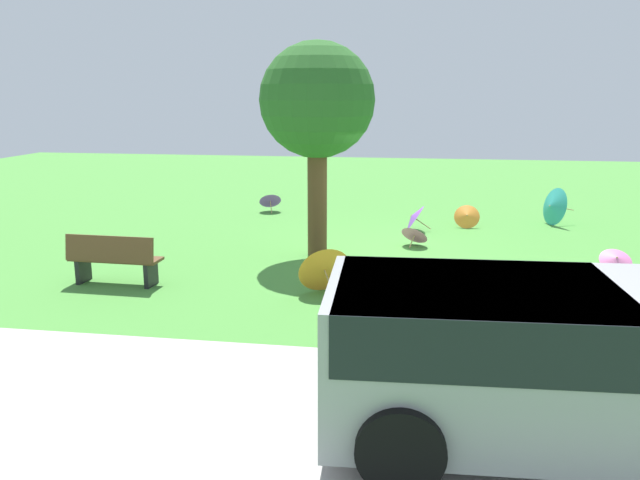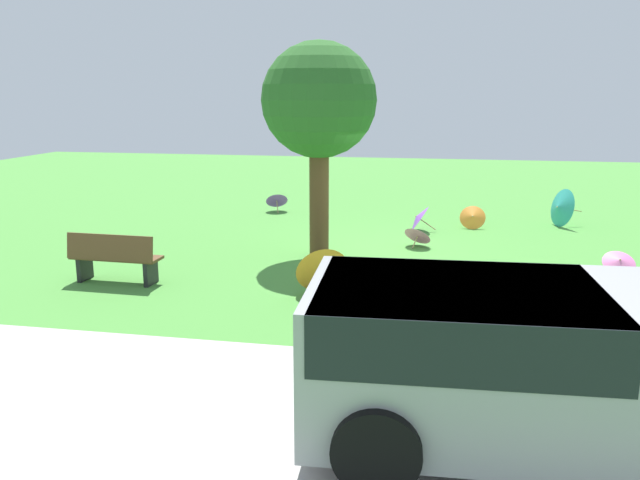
{
  "view_description": "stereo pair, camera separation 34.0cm",
  "coord_description": "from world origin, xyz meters",
  "px_view_note": "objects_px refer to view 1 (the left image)",
  "views": [
    {
      "loc": [
        -1.27,
        12.97,
        3.26
      ],
      "look_at": [
        0.55,
        1.64,
        0.6
      ],
      "focal_mm": 35.7,
      "sensor_mm": 36.0,
      "label": 1
    },
    {
      "loc": [
        -1.61,
        12.91,
        3.26
      ],
      "look_at": [
        0.55,
        1.64,
        0.6
      ],
      "focal_mm": 35.7,
      "sensor_mm": 36.0,
      "label": 2
    }
  ],
  "objects_px": {
    "parasol_teal_0": "(552,206)",
    "parasol_orange_1": "(323,267)",
    "shade_tree": "(317,103)",
    "parasol_purple_1": "(270,199)",
    "parasol_pink_1": "(415,234)",
    "van_dark": "(557,352)",
    "parasol_pink_0": "(616,259)",
    "parasol_orange_0": "(467,216)",
    "park_bench": "(114,259)",
    "parasol_purple_0": "(413,217)"
  },
  "relations": [
    {
      "from": "parasol_pink_0",
      "to": "parasol_purple_1",
      "type": "height_order",
      "value": "parasol_purple_1"
    },
    {
      "from": "parasol_purple_1",
      "to": "van_dark",
      "type": "bearing_deg",
      "value": 115.73
    },
    {
      "from": "parasol_orange_0",
      "to": "parasol_purple_1",
      "type": "height_order",
      "value": "parasol_purple_1"
    },
    {
      "from": "shade_tree",
      "to": "parasol_pink_0",
      "type": "xyz_separation_m",
      "value": [
        -5.6,
        0.77,
        -2.73
      ]
    },
    {
      "from": "parasol_orange_1",
      "to": "parasol_purple_1",
      "type": "height_order",
      "value": "parasol_orange_1"
    },
    {
      "from": "van_dark",
      "to": "parasol_orange_0",
      "type": "relative_size",
      "value": 7.3
    },
    {
      "from": "shade_tree",
      "to": "parasol_orange_0",
      "type": "distance_m",
      "value": 5.35
    },
    {
      "from": "parasol_teal_0",
      "to": "parasol_orange_0",
      "type": "bearing_deg",
      "value": 16.99
    },
    {
      "from": "park_bench",
      "to": "parasol_teal_0",
      "type": "bearing_deg",
      "value": -142.2
    },
    {
      "from": "shade_tree",
      "to": "parasol_orange_1",
      "type": "distance_m",
      "value": 3.67
    },
    {
      "from": "parasol_orange_0",
      "to": "parasol_orange_1",
      "type": "height_order",
      "value": "parasol_orange_1"
    },
    {
      "from": "parasol_teal_0",
      "to": "parasol_purple_1",
      "type": "xyz_separation_m",
      "value": [
        7.45,
        -0.71,
        -0.13
      ]
    },
    {
      "from": "parasol_pink_1",
      "to": "parasol_teal_0",
      "type": "bearing_deg",
      "value": -139.99
    },
    {
      "from": "parasol_orange_1",
      "to": "parasol_pink_0",
      "type": "bearing_deg",
      "value": -161.26
    },
    {
      "from": "shade_tree",
      "to": "parasol_purple_0",
      "type": "distance_m",
      "value": 4.27
    },
    {
      "from": "parasol_purple_0",
      "to": "parasol_teal_0",
      "type": "relative_size",
      "value": 0.74
    },
    {
      "from": "van_dark",
      "to": "parasol_teal_0",
      "type": "distance_m",
      "value": 10.85
    },
    {
      "from": "parasol_purple_0",
      "to": "parasol_orange_1",
      "type": "xyz_separation_m",
      "value": [
        1.4,
        5.16,
        0.09
      ]
    },
    {
      "from": "parasol_orange_0",
      "to": "parasol_purple_0",
      "type": "xyz_separation_m",
      "value": [
        1.31,
        0.59,
        0.05
      ]
    },
    {
      "from": "parasol_purple_0",
      "to": "parasol_purple_1",
      "type": "relative_size",
      "value": 0.99
    },
    {
      "from": "van_dark",
      "to": "parasol_orange_1",
      "type": "height_order",
      "value": "van_dark"
    },
    {
      "from": "van_dark",
      "to": "parasol_purple_0",
      "type": "relative_size",
      "value": 6.27
    },
    {
      "from": "parasol_teal_0",
      "to": "parasol_orange_1",
      "type": "bearing_deg",
      "value": 52.95
    },
    {
      "from": "park_bench",
      "to": "parasol_purple_0",
      "type": "bearing_deg",
      "value": -133.38
    },
    {
      "from": "shade_tree",
      "to": "parasol_pink_1",
      "type": "height_order",
      "value": "shade_tree"
    },
    {
      "from": "van_dark",
      "to": "parasol_purple_1",
      "type": "distance_m",
      "value": 12.64
    },
    {
      "from": "parasol_pink_1",
      "to": "parasol_purple_1",
      "type": "distance_m",
      "value": 5.4
    },
    {
      "from": "park_bench",
      "to": "shade_tree",
      "type": "relative_size",
      "value": 0.38
    },
    {
      "from": "van_dark",
      "to": "parasol_purple_1",
      "type": "xyz_separation_m",
      "value": [
        5.48,
        -11.37,
        -0.56
      ]
    },
    {
      "from": "van_dark",
      "to": "park_bench",
      "type": "relative_size",
      "value": 2.91
    },
    {
      "from": "van_dark",
      "to": "parasol_pink_1",
      "type": "relative_size",
      "value": 6.3
    },
    {
      "from": "park_bench",
      "to": "parasol_pink_1",
      "type": "bearing_deg",
      "value": -143.74
    },
    {
      "from": "shade_tree",
      "to": "parasol_purple_1",
      "type": "distance_m",
      "value": 5.76
    },
    {
      "from": "park_bench",
      "to": "parasol_orange_0",
      "type": "height_order",
      "value": "park_bench"
    },
    {
      "from": "parasol_pink_1",
      "to": "van_dark",
      "type": "bearing_deg",
      "value": 100.09
    },
    {
      "from": "van_dark",
      "to": "parasol_purple_0",
      "type": "xyz_separation_m",
      "value": [
        1.46,
        -9.42,
        -0.57
      ]
    },
    {
      "from": "shade_tree",
      "to": "parasol_pink_0",
      "type": "relative_size",
      "value": 7.24
    },
    {
      "from": "park_bench",
      "to": "parasol_purple_1",
      "type": "distance_m",
      "value": 7.35
    },
    {
      "from": "van_dark",
      "to": "parasol_orange_1",
      "type": "bearing_deg",
      "value": -56.12
    },
    {
      "from": "parasol_teal_0",
      "to": "parasol_orange_1",
      "type": "height_order",
      "value": "parasol_teal_0"
    },
    {
      "from": "parasol_pink_0",
      "to": "parasol_pink_1",
      "type": "relative_size",
      "value": 0.79
    },
    {
      "from": "van_dark",
      "to": "parasol_teal_0",
      "type": "relative_size",
      "value": 4.63
    },
    {
      "from": "parasol_orange_1",
      "to": "park_bench",
      "type": "bearing_deg",
      "value": 2.6
    },
    {
      "from": "van_dark",
      "to": "parasol_teal_0",
      "type": "height_order",
      "value": "van_dark"
    },
    {
      "from": "shade_tree",
      "to": "parasol_teal_0",
      "type": "height_order",
      "value": "shade_tree"
    },
    {
      "from": "parasol_teal_0",
      "to": "parasol_purple_1",
      "type": "height_order",
      "value": "parasol_teal_0"
    },
    {
      "from": "parasol_teal_0",
      "to": "van_dark",
      "type": "bearing_deg",
      "value": 79.52
    },
    {
      "from": "shade_tree",
      "to": "parasol_orange_1",
      "type": "relative_size",
      "value": 4.21
    },
    {
      "from": "park_bench",
      "to": "parasol_teal_0",
      "type": "distance_m",
      "value": 10.72
    },
    {
      "from": "parasol_orange_0",
      "to": "van_dark",
      "type": "bearing_deg",
      "value": 90.9
    }
  ]
}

